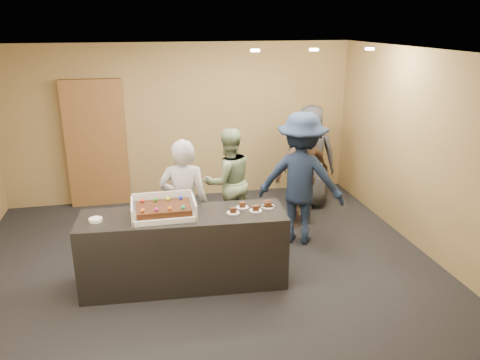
{
  "coord_description": "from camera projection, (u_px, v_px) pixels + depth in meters",
  "views": [
    {
      "loc": [
        -0.72,
        -5.53,
        3.05
      ],
      "look_at": [
        0.49,
        0.0,
        1.1
      ],
      "focal_mm": 35.0,
      "sensor_mm": 36.0,
      "label": 1
    }
  ],
  "objects": [
    {
      "name": "plate_stack",
      "position": [
        96.0,
        220.0,
        5.24
      ],
      "size": [
        0.15,
        0.15,
        0.04
      ],
      "primitive_type": "cylinder",
      "color": "white",
      "rests_on": "serving_counter"
    },
    {
      "name": "room",
      "position": [
        201.0,
        164.0,
        5.8
      ],
      "size": [
        6.04,
        6.0,
        2.7
      ],
      "color": "black",
      "rests_on": "ground"
    },
    {
      "name": "slice_c",
      "position": [
        256.0,
        209.0,
        5.53
      ],
      "size": [
        0.15,
        0.15,
        0.07
      ],
      "color": "white",
      "rests_on": "serving_counter"
    },
    {
      "name": "person_brown_extra",
      "position": [
        302.0,
        174.0,
        7.11
      ],
      "size": [
        1.04,
        0.68,
        1.64
      ],
      "primitive_type": "imported",
      "rotation": [
        0.0,
        0.0,
        3.45
      ],
      "color": "brown",
      "rests_on": "floor"
    },
    {
      "name": "ceiling_spotlights",
      "position": [
        314.0,
        50.0,
        6.16
      ],
      "size": [
        1.72,
        0.12,
        0.03
      ],
      "color": "#FFEAC6",
      "rests_on": "ceiling"
    },
    {
      "name": "slice_a",
      "position": [
        233.0,
        211.0,
        5.47
      ],
      "size": [
        0.15,
        0.15,
        0.07
      ],
      "color": "white",
      "rests_on": "serving_counter"
    },
    {
      "name": "cake_box",
      "position": [
        164.0,
        212.0,
        5.39
      ],
      "size": [
        0.72,
        0.5,
        0.21
      ],
      "color": "white",
      "rests_on": "serving_counter"
    },
    {
      "name": "person_dark_suit",
      "position": [
        310.0,
        157.0,
        7.83
      ],
      "size": [
        0.98,
        0.8,
        1.74
      ],
      "primitive_type": "imported",
      "rotation": [
        0.0,
        0.0,
        2.81
      ],
      "color": "#292A2E",
      "rests_on": "floor"
    },
    {
      "name": "sheet_cake",
      "position": [
        164.0,
        208.0,
        5.35
      ],
      "size": [
        0.62,
        0.42,
        0.12
      ],
      "color": "black",
      "rests_on": "cake_box"
    },
    {
      "name": "storage_cabinet",
      "position": [
        96.0,
        144.0,
        7.83
      ],
      "size": [
        0.98,
        0.15,
        2.15
      ],
      "primitive_type": "cube",
      "color": "brown",
      "rests_on": "floor"
    },
    {
      "name": "slice_b",
      "position": [
        242.0,
        206.0,
        5.63
      ],
      "size": [
        0.15,
        0.15,
        0.07
      ],
      "color": "white",
      "rests_on": "serving_counter"
    },
    {
      "name": "slice_d",
      "position": [
        268.0,
        204.0,
        5.66
      ],
      "size": [
        0.15,
        0.15,
        0.07
      ],
      "color": "white",
      "rests_on": "serving_counter"
    },
    {
      "name": "person_server_grey",
      "position": [
        184.0,
        204.0,
        5.87
      ],
      "size": [
        0.68,
        0.52,
        1.69
      ],
      "primitive_type": "imported",
      "rotation": [
        0.0,
        0.0,
        2.95
      ],
      "color": "#ABABB1",
      "rests_on": "floor"
    },
    {
      "name": "person_navy_man",
      "position": [
        301.0,
        179.0,
        6.53
      ],
      "size": [
        1.4,
        1.18,
        1.88
      ],
      "primitive_type": "imported",
      "rotation": [
        0.0,
        0.0,
        2.65
      ],
      "color": "#162239",
      "rests_on": "floor"
    },
    {
      "name": "person_sage_man",
      "position": [
        228.0,
        182.0,
        6.86
      ],
      "size": [
        0.88,
        0.74,
        1.59
      ],
      "primitive_type": "imported",
      "rotation": [
        0.0,
        0.0,
        3.34
      ],
      "color": "gray",
      "rests_on": "floor"
    },
    {
      "name": "serving_counter",
      "position": [
        184.0,
        249.0,
        5.57
      ],
      "size": [
        2.44,
        0.86,
        0.9
      ],
      "primitive_type": "cube",
      "rotation": [
        0.0,
        0.0,
        -0.07
      ],
      "color": "black",
      "rests_on": "floor"
    },
    {
      "name": "slice_e",
      "position": [
        268.0,
        205.0,
        5.63
      ],
      "size": [
        0.15,
        0.15,
        0.07
      ],
      "color": "white",
      "rests_on": "serving_counter"
    }
  ]
}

